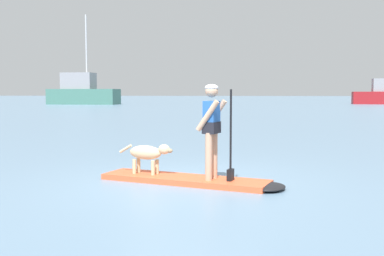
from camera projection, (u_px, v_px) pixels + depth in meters
name	position (u px, v px, depth m)	size (l,w,h in m)	color
ground_plane	(184.00, 182.00, 8.15)	(400.00, 400.00, 0.00)	slate
paddleboard	(196.00, 181.00, 8.05)	(3.41, 1.61, 0.10)	#E55933
person_paddler	(212.00, 125.00, 7.85)	(0.66, 0.57, 1.65)	tan
dog	(148.00, 153.00, 8.41)	(1.10, 0.41, 0.57)	#CCB78C
moored_boat_center	(82.00, 92.00, 61.44)	(9.50, 3.68, 11.95)	#3F7266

